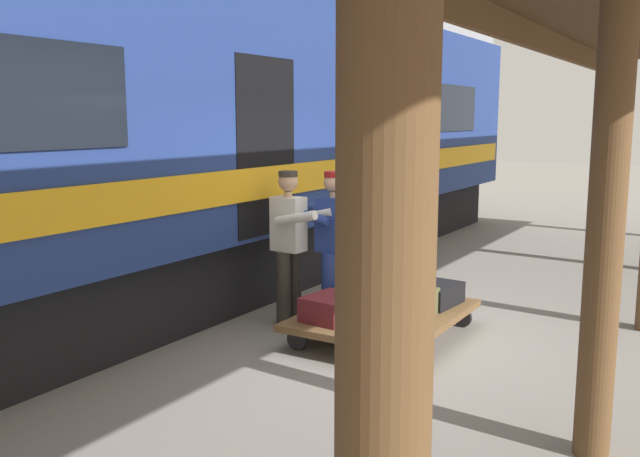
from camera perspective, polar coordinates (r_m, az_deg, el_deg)
name	(u,v)px	position (r m, az deg, el deg)	size (l,w,h in m)	color
ground_plane	(424,341)	(7.22, 8.65, -9.27)	(60.00, 60.00, 0.00)	gray
train_car	(168,135)	(8.78, -12.50, 7.57)	(3.03, 17.39, 4.00)	navy
luggage_cart	(384,315)	(7.22, 5.35, -7.19)	(1.42, 1.97, 0.28)	brown
suitcase_navy_fabric	(390,319)	(6.58, 5.82, -7.52)	(0.43, 0.46, 0.21)	navy
suitcase_slate_roller	(380,286)	(7.78, 5.00, -4.75)	(0.36, 0.60, 0.24)	#4C515B
suitcase_tan_vintage	(357,298)	(7.32, 3.11, -5.79)	(0.47, 0.52, 0.20)	tan
suitcase_black_hardshell	(433,294)	(7.53, 9.38, -5.37)	(0.48, 0.59, 0.22)	black
suitcase_maroon_trunk	(331,308)	(6.86, 0.96, -6.61)	(0.44, 0.54, 0.24)	maroon
suitcase_olive_duffel	(413,304)	(7.05, 7.73, -6.21)	(0.40, 0.54, 0.26)	brown
suitcase_brown_leather	(381,266)	(7.76, 5.05, -3.13)	(0.38, 0.51, 0.20)	brown
suitcase_cream_canvas	(388,300)	(6.54, 5.67, -5.93)	(0.39, 0.40, 0.16)	beige
porter_in_overalls	(332,242)	(7.54, 1.00, -1.13)	(0.67, 0.43, 1.70)	navy
porter_by_door	(290,242)	(7.57, -2.51, -1.09)	(0.68, 0.45, 1.70)	#332D28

